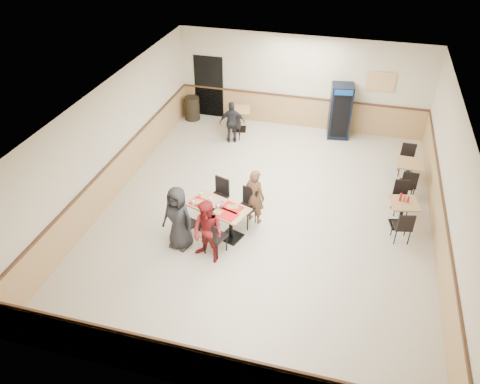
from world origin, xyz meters
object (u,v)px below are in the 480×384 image
(trash_bin, at_px, (192,108))
(pepsi_cooler, at_px, (340,111))
(side_table_far, at_px, (408,170))
(back_table, at_px, (239,116))
(main_table, at_px, (218,215))
(diner_woman_right, at_px, (208,232))
(side_table_near, at_px, (402,210))
(diner_man_opposite, at_px, (255,196))
(lone_diner, at_px, (232,122))
(diner_woman_left, at_px, (178,218))

(trash_bin, bearing_deg, pepsi_cooler, 0.50)
(side_table_far, height_order, back_table, back_table)
(main_table, height_order, pepsi_cooler, pepsi_cooler)
(diner_woman_right, xyz_separation_m, side_table_near, (4.07, 2.30, -0.30))
(pepsi_cooler, bearing_deg, diner_man_opposite, -115.66)
(main_table, bearing_deg, pepsi_cooler, 86.67)
(main_table, relative_size, side_table_far, 2.18)
(pepsi_cooler, bearing_deg, main_table, -120.16)
(main_table, height_order, lone_diner, lone_diner)
(diner_woman_left, distance_m, back_table, 5.90)
(diner_woman_left, height_order, trash_bin, diner_woman_left)
(main_table, xyz_separation_m, back_table, (-0.91, 5.21, -0.01))
(diner_woman_left, relative_size, diner_woman_right, 1.03)
(back_table, bearing_deg, trash_bin, 168.68)
(lone_diner, bearing_deg, side_table_near, 129.96)
(main_table, distance_m, diner_man_opposite, 1.00)
(side_table_far, xyz_separation_m, pepsi_cooler, (-2.04, 2.41, 0.38))
(lone_diner, xyz_separation_m, side_table_near, (5.04, -3.01, -0.21))
(side_table_near, relative_size, trash_bin, 0.97)
(lone_diner, bearing_deg, side_table_far, 148.08)
(main_table, height_order, trash_bin, trash_bin)
(main_table, distance_m, pepsi_cooler, 6.05)
(lone_diner, xyz_separation_m, back_table, (0.00, 0.84, -0.17))
(diner_woman_right, height_order, side_table_near, diner_woman_right)
(main_table, bearing_deg, diner_woman_right, -67.62)
(diner_woman_left, bearing_deg, side_table_near, 34.23)
(diner_man_opposite, xyz_separation_m, back_table, (-1.61, 4.54, -0.22))
(diner_man_opposite, height_order, trash_bin, diner_man_opposite)
(diner_woman_left, xyz_separation_m, trash_bin, (-1.95, 6.24, -0.38))
(diner_man_opposite, bearing_deg, pepsi_cooler, -85.43)
(diner_woman_right, distance_m, lone_diner, 5.40)
(back_table, height_order, pepsi_cooler, pepsi_cooler)
(main_table, xyz_separation_m, pepsi_cooler, (2.25, 5.61, 0.36))
(pepsi_cooler, bearing_deg, trash_bin, 172.23)
(pepsi_cooler, bearing_deg, lone_diner, -166.96)
(diner_woman_right, height_order, pepsi_cooler, pepsi_cooler)
(pepsi_cooler, distance_m, trash_bin, 4.93)
(side_table_near, height_order, back_table, back_table)
(diner_woman_right, distance_m, side_table_near, 4.68)
(side_table_near, bearing_deg, trash_bin, 148.26)
(back_table, relative_size, trash_bin, 1.03)
(side_table_near, bearing_deg, diner_woman_left, -157.14)
(diner_man_opposite, relative_size, side_table_far, 1.99)
(side_table_near, relative_size, pepsi_cooler, 0.44)
(diner_woman_right, distance_m, trash_bin, 7.05)
(main_table, height_order, diner_woman_left, diner_woman_left)
(diner_woman_left, distance_m, lone_diner, 5.05)
(diner_woman_left, xyz_separation_m, diner_man_opposite, (1.42, 1.35, -0.06))
(side_table_near, xyz_separation_m, trash_bin, (-6.79, 4.20, -0.06))
(side_table_far, height_order, trash_bin, trash_bin)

